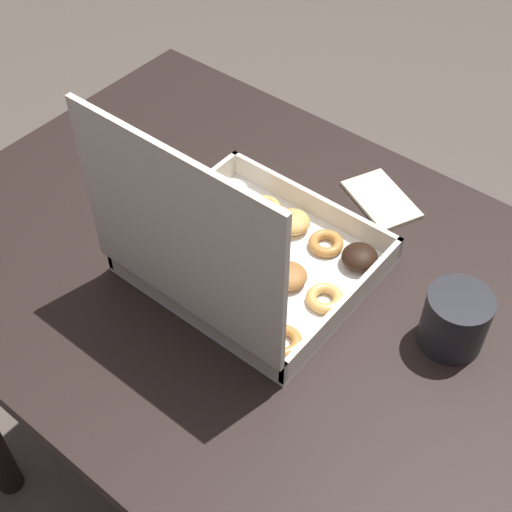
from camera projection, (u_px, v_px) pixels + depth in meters
dining_table at (278, 340)px, 1.08m from camera, size 1.10×0.71×0.77m
donut_box at (239, 254)px, 0.96m from camera, size 0.31×0.28×0.30m
coffee_mug at (455, 319)px, 0.90m from camera, size 0.08×0.08×0.08m
paper_napkin at (381, 199)px, 1.11m from camera, size 0.14×0.12×0.01m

